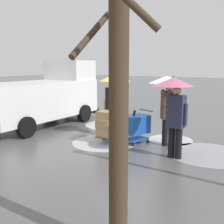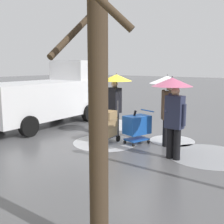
% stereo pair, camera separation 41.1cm
% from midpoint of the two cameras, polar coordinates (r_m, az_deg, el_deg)
% --- Properties ---
extents(ground_plane, '(90.00, 90.00, 0.00)m').
position_cam_midpoint_polar(ground_plane, '(9.83, 4.18, -4.82)').
color(ground_plane, '#5B5B5E').
extents(slush_patch_near_cluster, '(2.25, 2.25, 0.01)m').
position_cam_midpoint_polar(slush_patch_near_cluster, '(8.24, 17.44, -8.07)').
color(slush_patch_near_cluster, '#999BA0').
rests_on(slush_patch_near_cluster, ground).
extents(slush_patch_under_van, '(1.44, 1.44, 0.01)m').
position_cam_midpoint_polar(slush_patch_under_van, '(9.47, 10.42, -5.50)').
color(slush_patch_under_van, silver).
rests_on(slush_patch_under_van, ground).
extents(slush_patch_mid_street, '(2.15, 2.15, 0.01)m').
position_cam_midpoint_polar(slush_patch_mid_street, '(11.59, -1.08, -2.55)').
color(slush_patch_mid_street, silver).
rests_on(slush_patch_mid_street, ground).
extents(slush_patch_far_side, '(2.03, 2.03, 0.01)m').
position_cam_midpoint_polar(slush_patch_far_side, '(9.01, -2.82, -6.12)').
color(slush_patch_far_side, silver).
rests_on(slush_patch_far_side, ground).
extents(cargo_van_parked_right, '(2.24, 5.36, 2.60)m').
position_cam_midpoint_polar(cargo_van_parked_right, '(11.83, -14.44, 3.16)').
color(cargo_van_parked_right, white).
rests_on(cargo_van_parked_right, ground).
extents(shopping_cart_vendor, '(0.79, 0.96, 1.04)m').
position_cam_midpoint_polar(shopping_cart_vendor, '(8.81, 3.56, -2.71)').
color(shopping_cart_vendor, '#1951B2').
rests_on(shopping_cart_vendor, ground).
extents(hand_dolly_boxes, '(0.56, 0.74, 1.32)m').
position_cam_midpoint_polar(hand_dolly_boxes, '(8.84, -2.48, -2.45)').
color(hand_dolly_boxes, '#515156').
rests_on(hand_dolly_boxes, ground).
extents(pedestrian_pink_side, '(1.04, 1.04, 2.15)m').
position_cam_midpoint_polar(pedestrian_pink_side, '(9.52, -0.89, 4.42)').
color(pedestrian_pink_side, black).
rests_on(pedestrian_pink_side, ground).
extents(pedestrian_black_side, '(1.04, 1.04, 2.15)m').
position_cam_midpoint_polar(pedestrian_black_side, '(8.52, 9.76, 3.67)').
color(pedestrian_black_side, black).
rests_on(pedestrian_black_side, ground).
extents(pedestrian_white_side, '(1.04, 1.04, 2.15)m').
position_cam_midpoint_polar(pedestrian_white_side, '(7.40, 10.90, 2.76)').
color(pedestrian_white_side, black).
rests_on(pedestrian_white_side, ground).
extents(bare_tree_near, '(1.05, 1.02, 4.20)m').
position_cam_midpoint_polar(bare_tree_near, '(3.36, -2.35, 5.42)').
color(bare_tree_near, '#423323').
rests_on(bare_tree_near, ground).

